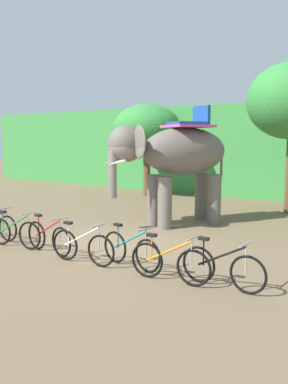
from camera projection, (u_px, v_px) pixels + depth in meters
The scene contains 10 objects.
ground_plane at pixel (116, 245), 10.67m from camera, with size 80.00×80.00×0.00m, color brown.
foliage_hedge at pixel (274, 150), 20.93m from camera, with size 36.00×6.00×4.35m, color #3D8E42.
tree_right at pixel (147, 129), 19.36m from camera, with size 3.19×3.19×4.36m.
elephant at pixel (175, 156), 12.92m from camera, with size 3.22×4.05×3.78m.
bike_green at pixel (15, 232), 10.43m from camera, with size 1.70×0.52×0.92m.
bike_red at pixel (48, 237), 9.90m from camera, with size 1.70×0.52×0.92m.
bike_white at pixel (82, 246), 9.06m from camera, with size 1.71×0.52×0.92m.
bike_teal at pixel (131, 250), 8.79m from camera, with size 1.70×0.52×0.92m.
bike_orange at pixel (169, 262), 7.90m from camera, with size 1.71×0.52×0.92m.
bike_black at pixel (222, 268), 7.57m from camera, with size 1.71×0.52×0.92m.
Camera 1 is at (6.52, -8.13, 2.75)m, focal length 38.46 mm.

